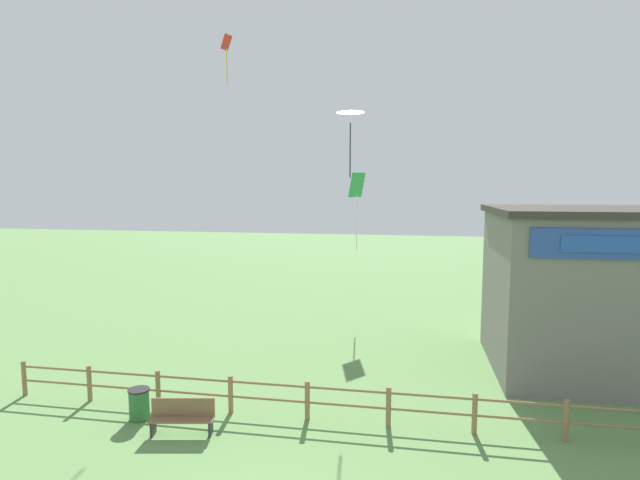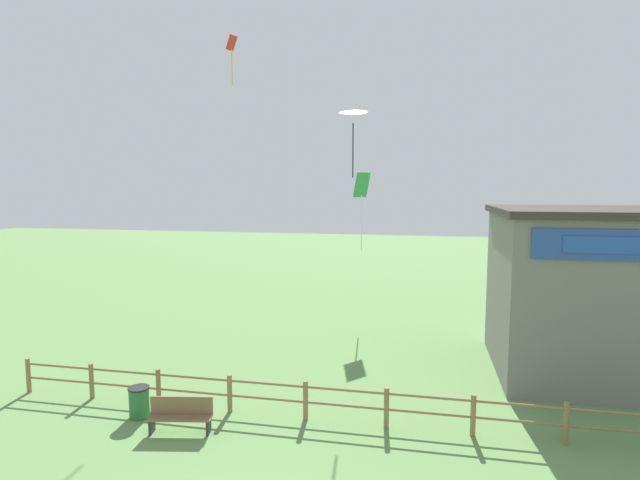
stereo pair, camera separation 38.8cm
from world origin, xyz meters
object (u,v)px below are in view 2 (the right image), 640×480
Objects in this scene: kite_red_diamond at (232,52)px; kite_cyan_delta at (353,113)px; park_bench_near_fence at (181,414)px; seaside_building at (600,292)px; trash_bin at (139,402)px; kite_green_diamond at (362,194)px.

kite_cyan_delta is (6.30, -3.60, -3.52)m from kite_red_diamond.
kite_cyan_delta is (3.49, 7.67, 8.83)m from park_bench_near_fence.
seaside_building is at bearing 28.99° from park_bench_near_fence.
kite_green_diamond reaches higher than trash_bin.
seaside_building is 14.19m from park_bench_near_fence.
kite_cyan_delta is (5.06, 7.11, 8.88)m from trash_bin.
kite_green_diamond is 1.43× the size of kite_cyan_delta.
kite_green_diamond is at bearing 93.21° from kite_cyan_delta.
kite_red_diamond is (-1.23, 10.71, 12.40)m from trash_bin.
kite_cyan_delta is (-8.74, 0.89, 6.41)m from seaside_building.
park_bench_near_fence is at bearing -19.68° from trash_bin.
kite_green_diamond reaches higher than seaside_building.
seaside_building is 15.34m from trash_bin.
kite_red_diamond reaches higher than kite_green_diamond.
kite_green_diamond is (3.19, 13.09, 5.67)m from park_bench_near_fence.
kite_green_diamond is at bearing 145.06° from seaside_building.
park_bench_near_fence is at bearing -103.69° from kite_green_diamond.
kite_green_diamond is (4.76, 12.53, 5.72)m from trash_bin.
trash_bin is (-1.57, 0.56, -0.05)m from park_bench_near_fence.
park_bench_near_fence is 14.62m from kite_green_diamond.
kite_red_diamond is at bearing 150.22° from kite_cyan_delta.
kite_red_diamond is (-2.80, 11.27, 12.35)m from park_bench_near_fence.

